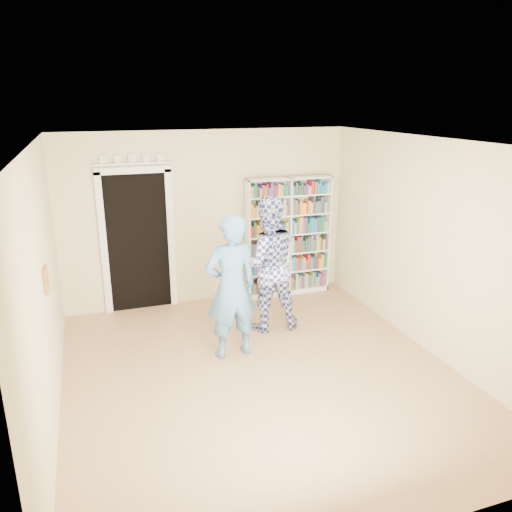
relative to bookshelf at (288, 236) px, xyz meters
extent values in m
plane|color=#AB8253|center=(-1.29, -2.34, -0.98)|extent=(5.00, 5.00, 0.00)
plane|color=white|center=(-1.29, -2.34, 1.72)|extent=(5.00, 5.00, 0.00)
plane|color=beige|center=(-1.29, 0.16, 0.37)|extent=(4.50, 0.00, 4.50)
plane|color=beige|center=(-3.54, -2.34, 0.37)|extent=(0.00, 5.00, 5.00)
plane|color=beige|center=(0.96, -2.34, 0.37)|extent=(0.00, 5.00, 5.00)
cube|color=white|center=(0.00, 0.00, -0.01)|extent=(1.41, 0.27, 1.95)
cube|color=white|center=(0.00, 0.00, -0.01)|extent=(0.02, 0.27, 1.95)
cube|color=black|center=(-2.39, 0.14, 0.07)|extent=(0.90, 0.03, 2.10)
cube|color=white|center=(-2.89, 0.12, 0.07)|extent=(0.10, 0.06, 2.20)
cube|color=white|center=(-1.89, 0.12, 0.07)|extent=(0.10, 0.06, 2.20)
cube|color=white|center=(-2.39, 0.12, 1.17)|extent=(1.10, 0.06, 0.10)
cube|color=white|center=(-2.39, 0.12, 1.27)|extent=(1.10, 0.08, 0.02)
cube|color=brown|center=(-3.52, -2.14, 0.42)|extent=(0.03, 0.25, 0.25)
imported|color=teal|center=(-1.48, -1.77, -0.06)|extent=(0.71, 0.50, 1.84)
imported|color=navy|center=(-0.78, -1.14, -0.03)|extent=(0.99, 0.80, 1.90)
cube|color=white|center=(-0.62, -1.32, 0.08)|extent=(0.21, 0.08, 0.32)
camera|label=1|loc=(-3.04, -7.28, 2.15)|focal=35.00mm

